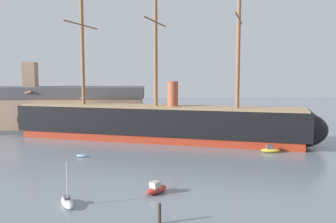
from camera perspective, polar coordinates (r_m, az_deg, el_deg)
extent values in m
cube|color=maroon|center=(79.07, -1.94, -4.02)|extent=(61.01, 28.15, 1.60)
cube|color=black|center=(78.52, -1.95, -1.40)|extent=(63.55, 29.32, 5.70)
ellipsoid|color=black|center=(91.77, -19.71, -1.19)|extent=(13.63, 11.81, 7.29)
ellipsoid|color=black|center=(75.28, 19.91, -2.68)|extent=(13.63, 11.81, 7.29)
cube|color=#9E7F5B|center=(78.20, -1.95, 0.79)|extent=(62.10, 28.19, 0.34)
cylinder|color=brown|center=(85.19, -13.53, 10.91)|extent=(0.80, 0.80, 29.63)
cylinder|color=brown|center=(85.59, -13.59, 13.28)|extent=(5.16, 14.63, 0.32)
cylinder|color=brown|center=(78.27, -1.99, 11.53)|extent=(0.80, 0.80, 29.63)
cylinder|color=brown|center=(78.70, -2.00, 14.11)|extent=(5.16, 14.63, 0.32)
cylinder|color=brown|center=(74.91, 11.19, 11.68)|extent=(0.80, 0.80, 29.63)
cylinder|color=brown|center=(75.36, 11.25, 14.37)|extent=(5.16, 14.63, 0.32)
cylinder|color=brown|center=(95.61, -23.34, 2.25)|extent=(9.75, 3.74, 3.03)
cylinder|color=#9E4C33|center=(76.94, 0.76, 2.71)|extent=(2.28, 2.28, 5.70)
ellipsoid|color=silver|center=(42.08, -15.79, -13.80)|extent=(2.57, 4.02, 0.74)
cube|color=#4C4C51|center=(42.13, -15.85, -13.19)|extent=(0.96, 1.14, 0.39)
cylinder|color=silver|center=(41.15, -15.84, -10.68)|extent=(0.10, 0.10, 4.45)
ellipsoid|color=#B22D28|center=(44.63, -1.88, -12.37)|extent=(3.42, 3.63, 0.82)
cube|color=#B2ADA3|center=(44.25, -2.09, -11.63)|extent=(1.43, 1.44, 0.82)
ellipsoid|color=#7FB2D6|center=(64.94, -13.65, -6.89)|extent=(2.06, 1.31, 0.45)
cube|color=#B2ADA3|center=(64.91, -13.65, -6.74)|extent=(0.36, 0.73, 0.07)
ellipsoid|color=gold|center=(69.33, 16.04, -5.99)|extent=(3.57, 1.79, 0.80)
cube|color=#4C4C51|center=(69.15, 15.87, -5.48)|extent=(1.14, 1.04, 0.80)
ellipsoid|color=#7FB2D6|center=(86.35, 19.10, -3.70)|extent=(4.29, 4.39, 1.01)
cube|color=#B2ADA3|center=(85.95, 19.05, -3.20)|extent=(1.76, 1.77, 1.01)
ellipsoid|color=gray|center=(89.43, -0.07, -3.11)|extent=(4.65, 2.35, 0.85)
cube|color=beige|center=(89.40, -0.21, -2.80)|extent=(1.26, 0.98, 0.45)
cylinder|color=silver|center=(88.99, 0.07, -1.32)|extent=(0.11, 0.11, 5.13)
cylinder|color=#382B1E|center=(35.95, -1.36, -15.97)|extent=(0.31, 0.31, 2.01)
cube|color=#565659|center=(100.26, -19.24, -2.48)|extent=(57.36, 16.42, 0.80)
cube|color=tan|center=(99.76, -19.32, -0.07)|extent=(52.15, 13.68, 7.65)
cube|color=#47474C|center=(99.38, -19.42, 2.93)|extent=(53.19, 13.95, 2.83)
cube|color=tan|center=(100.16, -21.14, 5.52)|extent=(3.20, 3.20, 6.35)
ellipsoid|color=silver|center=(40.68, -13.77, 2.15)|extent=(0.19, 0.34, 0.11)
sphere|color=silver|center=(40.48, -13.74, 2.15)|extent=(0.09, 0.09, 0.09)
cube|color=#ADA89E|center=(40.71, -13.33, 2.20)|extent=(0.53, 0.26, 0.11)
cube|color=#ADA89E|center=(40.65, -14.21, 2.17)|extent=(0.53, 0.26, 0.11)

